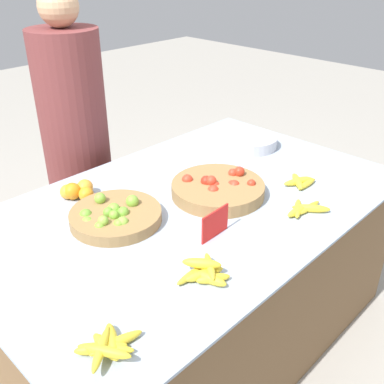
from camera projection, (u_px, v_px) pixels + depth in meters
name	position (u px, v px, depth m)	size (l,w,h in m)	color
ground_plane	(192.00, 329.00, 2.31)	(12.00, 12.00, 0.00)	#A39E93
market_table	(192.00, 271.00, 2.13)	(1.89, 1.18, 0.76)	brown
lime_bowl	(115.00, 216.00, 1.79)	(0.37, 0.37, 0.09)	olive
tomato_basket	(218.00, 189.00, 1.99)	(0.41, 0.41, 0.10)	olive
orange_pile	(78.00, 191.00, 1.96)	(0.14, 0.14, 0.08)	orange
metal_bowl	(250.00, 142.00, 2.47)	(0.29, 0.29, 0.06)	#B7B7BF
price_sign	(215.00, 224.00, 1.69)	(0.15, 0.01, 0.11)	red
banana_bunch_front_right	(205.00, 272.00, 1.49)	(0.18, 0.18, 0.06)	yellow
banana_bunch_front_center	(304.00, 209.00, 1.87)	(0.20, 0.17, 0.03)	yellow
banana_bunch_middle_right	(300.00, 182.00, 2.08)	(0.16, 0.13, 0.03)	yellow
banana_bunch_front_left	(107.00, 346.00, 1.22)	(0.20, 0.17, 0.05)	yellow
vendor_person	(78.00, 153.00, 2.49)	(0.36, 0.36, 1.58)	brown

